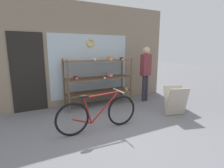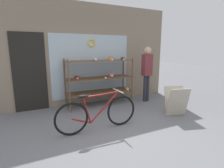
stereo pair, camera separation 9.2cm
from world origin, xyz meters
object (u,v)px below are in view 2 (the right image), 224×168
(sandwich_board, at_px, (176,101))
(display_case, at_px, (100,77))
(pedestrian, at_px, (147,70))
(bicycle, at_px, (98,113))

(sandwich_board, bearing_deg, display_case, 146.27)
(display_case, distance_m, pedestrian, 1.50)
(display_case, height_order, pedestrian, pedestrian)
(sandwich_board, bearing_deg, pedestrian, 102.93)
(display_case, relative_size, bicycle, 1.11)
(bicycle, bearing_deg, pedestrian, 30.22)
(sandwich_board, relative_size, pedestrian, 0.42)
(display_case, bearing_deg, bicycle, -114.55)
(display_case, xyz_separation_m, bicycle, (-0.71, -1.55, -0.51))
(bicycle, height_order, sandwich_board, bicycle)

